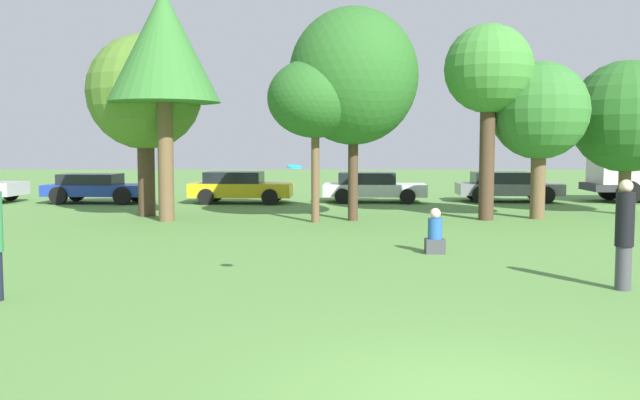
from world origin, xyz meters
TOP-DOWN VIEW (x-y plane):
  - person_catcher at (3.46, 4.92)m, footprint 0.29×0.29m
  - frisbee at (-1.87, 4.83)m, footprint 0.24×0.24m
  - bystander_sitting at (1.01, 8.67)m, footprint 0.42×0.35m
  - tree_0 at (-7.27, 16.47)m, footprint 3.74×3.74m
  - tree_1 at (-6.28, 14.98)m, footprint 3.42×3.42m
  - tree_2 at (-1.66, 14.67)m, footprint 2.89×2.89m
  - tree_3 at (-0.50, 15.17)m, footprint 3.97×3.97m
  - tree_4 at (3.69, 15.35)m, footprint 2.74×2.74m
  - tree_5 at (5.42, 15.73)m, footprint 3.08×3.08m
  - tree_6 at (8.84, 17.25)m, footprint 3.78×3.78m
  - parked_car_blue at (-10.67, 21.59)m, footprint 4.23×2.09m
  - parked_car_yellow at (-4.83, 21.61)m, footprint 4.17×2.20m
  - parked_car_white at (0.59, 22.08)m, footprint 4.28×2.15m
  - parked_car_grey at (6.19, 22.41)m, footprint 4.29×2.25m

SIDE VIEW (x-z plane):
  - bystander_sitting at x=1.01m, z-range -0.08..0.91m
  - parked_car_white at x=0.59m, z-range 0.03..1.25m
  - parked_car_blue at x=-10.67m, z-range 0.05..1.24m
  - parked_car_grey at x=6.19m, z-range 0.04..1.28m
  - parked_car_yellow at x=-4.83m, z-range 0.03..1.31m
  - person_catcher at x=3.46m, z-range 0.02..1.82m
  - frisbee at x=-1.87m, z-range 1.96..2.04m
  - tree_6 at x=8.84m, z-range 0.70..5.90m
  - tree_5 at x=5.42m, z-range 0.91..5.89m
  - tree_2 at x=-1.66m, z-range 1.26..6.21m
  - tree_0 at x=-7.27m, z-range 1.06..7.01m
  - tree_3 at x=-0.50m, z-range 1.16..7.72m
  - tree_4 at x=3.69m, z-range 1.56..7.64m
  - tree_1 at x=-6.28m, z-range 1.75..8.83m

